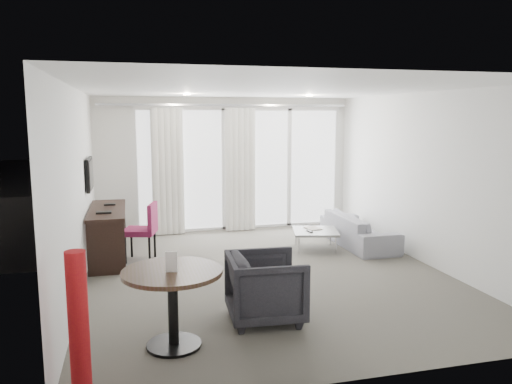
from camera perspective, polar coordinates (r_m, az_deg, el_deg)
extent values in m
cube|color=#56534A|center=(7.25, 1.19, -9.33)|extent=(5.00, 6.00, 0.00)
cube|color=white|center=(6.90, 1.26, 11.67)|extent=(5.00, 6.00, 0.00)
cube|color=silver|center=(6.74, -19.73, 0.15)|extent=(0.00, 6.00, 2.60)
cube|color=silver|center=(7.99, 18.77, 1.46)|extent=(0.00, 6.00, 2.60)
cube|color=silver|center=(4.19, 12.31, -4.45)|extent=(5.00, 0.00, 2.60)
cylinder|color=#FFE0B2|center=(8.30, -7.89, 11.01)|extent=(0.12, 0.12, 0.02)
cylinder|color=#FFE0B2|center=(8.79, 6.09, 10.90)|extent=(0.12, 0.12, 0.02)
cylinder|color=#AD1519|center=(4.17, -19.58, -14.65)|extent=(0.32, 0.32, 1.24)
imported|color=#232227|center=(5.58, 1.12, -10.84)|extent=(0.87, 0.85, 0.75)
imported|color=gray|center=(8.95, 11.63, -4.24)|extent=(0.72, 1.84, 0.54)
cube|color=#4D4D50|center=(11.57, -3.34, -2.82)|extent=(5.60, 3.00, 0.12)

